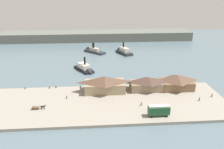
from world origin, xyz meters
name	(u,v)px	position (x,y,z in m)	size (l,w,h in m)	color
ground_plane	(101,85)	(0.00, 0.00, 0.00)	(320.00, 320.00, 0.00)	slate
quay_promenade	(103,103)	(0.00, -22.00, 0.60)	(110.00, 36.00, 1.20)	gray
seawall_edge	(102,87)	(0.00, -3.60, 0.50)	(110.00, 0.80, 1.00)	slate
ferry_shed_customs_shed	(105,84)	(1.31, -10.63, 4.97)	(19.53, 10.61, 7.42)	#998466
ferry_shed_west_terminal	(149,83)	(22.97, -10.34, 4.40)	(18.51, 9.15, 6.30)	#847056
ferry_shed_east_terminal	(177,81)	(37.09, -9.99, 4.87)	(15.30, 10.82, 7.21)	brown
street_tram	(159,110)	(21.29, -35.15, 3.85)	(8.35, 2.97, 4.58)	#1E4C2D
horse_cart	(38,107)	(-26.97, -26.17, 2.13)	(5.79, 1.45, 1.87)	brown
pedestrian_standing_center	(212,95)	(50.22, -20.68, 2.01)	(0.44, 0.44, 1.77)	#4C3D33
pedestrian_near_cart	(67,97)	(-16.29, -17.28, 1.91)	(0.39, 0.39, 1.56)	#33384C
pedestrian_at_waters_edge	(141,104)	(16.20, -26.38, 1.99)	(0.43, 0.43, 1.73)	#3D4C42
pedestrian_near_west_shed	(199,99)	(42.82, -23.94, 2.02)	(0.44, 0.44, 1.79)	#4C3D33
mooring_post_east	(80,86)	(-10.76, -5.14, 1.65)	(0.44, 0.44, 0.90)	black
mooring_post_center_west	(49,88)	(-26.09, -5.34, 1.65)	(0.44, 0.44, 0.90)	black
mooring_post_center_east	(56,87)	(-22.92, -4.95, 1.65)	(0.44, 0.44, 0.90)	black
mooring_post_west	(25,88)	(-37.98, -5.22, 1.65)	(0.44, 0.44, 0.90)	black
ferry_departing_north	(123,51)	(18.78, 60.72, 1.60)	(12.76, 18.15, 10.94)	#23282D
ferry_approaching_east	(92,51)	(-5.18, 65.81, 1.23)	(18.55, 17.98, 9.75)	#23282D
ferry_approaching_west	(85,69)	(-9.00, 21.51, 1.47)	(13.73, 18.12, 10.97)	black
far_headland	(98,36)	(0.00, 110.00, 4.00)	(180.00, 24.00, 8.00)	#60665B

